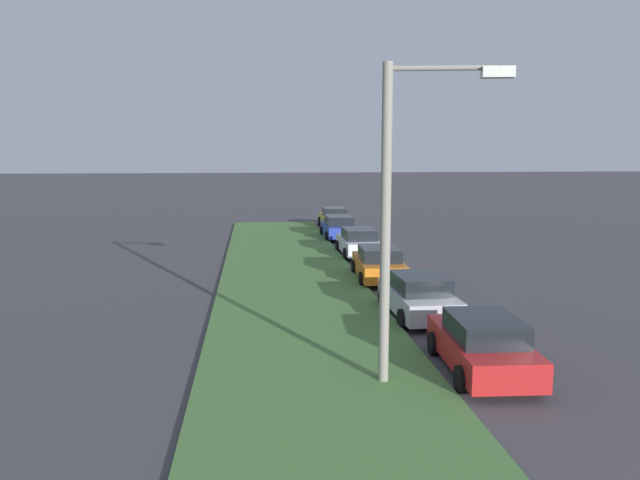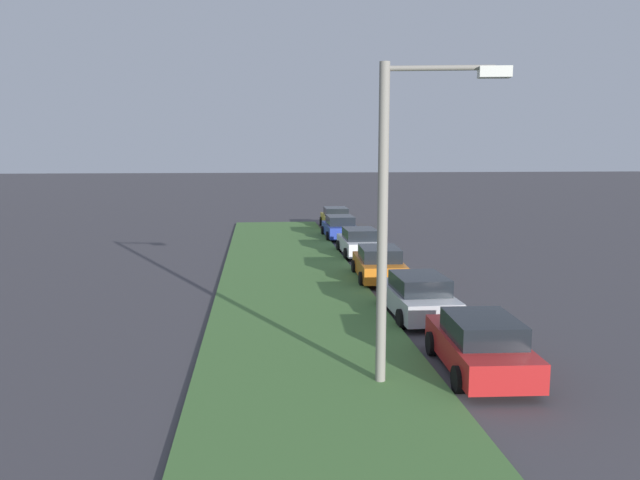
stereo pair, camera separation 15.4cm
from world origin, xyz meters
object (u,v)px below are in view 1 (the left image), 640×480
object	(u,v)px
parked_car_silver	(419,296)
parked_car_orange	(379,264)
streetlight	(401,202)
parked_car_yellow	(334,218)
parked_car_blue	(339,227)
parked_car_red	(482,344)
parked_car_white	(359,242)

from	to	relation	value
parked_car_silver	parked_car_orange	bearing A→B (deg)	0.18
parked_car_orange	streetlight	world-z (taller)	streetlight
parked_car_orange	parked_car_yellow	size ratio (longest dim) A/B	1.01
parked_car_silver	parked_car_blue	distance (m)	18.79
parked_car_orange	parked_car_yellow	bearing A→B (deg)	1.06
parked_car_red	parked_car_white	size ratio (longest dim) A/B	1.01
parked_car_red	parked_car_silver	xyz separation A→B (m)	(5.25, 0.22, 0.00)
parked_car_red	parked_car_orange	distance (m)	11.25
parked_car_silver	parked_car_blue	xyz separation A→B (m)	(18.79, 0.15, 0.00)
parked_car_white	parked_car_blue	xyz separation A→B (m)	(6.50, 0.19, 0.00)
parked_car_orange	parked_car_red	bearing A→B (deg)	-175.68
parked_car_silver	parked_car_yellow	xyz separation A→B (m)	(24.50, -0.30, 0.00)
parked_car_red	parked_car_orange	world-z (taller)	same
parked_car_red	parked_car_silver	world-z (taller)	same
parked_car_silver	parked_car_white	xyz separation A→B (m)	(12.29, -0.04, 0.00)
parked_car_orange	parked_car_blue	distance (m)	12.81
parked_car_orange	parked_car_blue	xyz separation A→B (m)	(12.81, 0.00, 0.00)
parked_car_orange	parked_car_white	bearing A→B (deg)	0.74
parked_car_blue	parked_car_orange	bearing A→B (deg)	179.28
parked_car_white	parked_car_silver	bearing A→B (deg)	179.10
parked_car_silver	streetlight	xyz separation A→B (m)	(-5.93, 2.09, 3.67)
parked_car_orange	parked_car_blue	bearing A→B (deg)	2.44
parked_car_orange	streetlight	distance (m)	12.62
parked_car_red	parked_car_yellow	xyz separation A→B (m)	(29.75, -0.08, 0.00)
streetlight	parked_car_white	bearing A→B (deg)	-6.68
parked_car_red	parked_car_white	bearing A→B (deg)	3.40
parked_car_red	parked_car_blue	distance (m)	24.05
parked_car_blue	parked_car_white	bearing A→B (deg)	-179.07
parked_car_white	parked_car_blue	world-z (taller)	same
parked_car_red	parked_car_yellow	distance (m)	29.75
parked_car_silver	parked_car_white	bearing A→B (deg)	-1.41
parked_car_orange	parked_car_yellow	xyz separation A→B (m)	(18.51, -0.45, 0.00)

